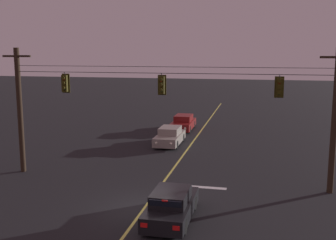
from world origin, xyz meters
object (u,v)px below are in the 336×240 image
at_px(traffic_light_centre, 279,87).
at_px(car_oncoming_lead, 170,136).
at_px(car_waiting_near_lane, 171,206).
at_px(traffic_light_left_inner, 161,85).
at_px(traffic_light_leftmost, 65,83).
at_px(car_oncoming_trailing, 183,123).

height_order(traffic_light_centre, car_oncoming_lead, traffic_light_centre).
distance_m(car_waiting_near_lane, car_oncoming_lead, 14.81).
relative_size(traffic_light_left_inner, car_oncoming_lead, 0.28).
relative_size(car_waiting_near_lane, car_oncoming_lead, 0.98).
relative_size(traffic_light_leftmost, car_waiting_near_lane, 0.28).
relative_size(car_oncoming_lead, car_oncoming_trailing, 1.00).
distance_m(traffic_light_centre, car_oncoming_lead, 13.02).
bearing_deg(car_waiting_near_lane, traffic_light_left_inner, 107.72).
bearing_deg(traffic_light_left_inner, car_oncoming_lead, 99.34).
height_order(traffic_light_left_inner, car_oncoming_lead, traffic_light_left_inner).
bearing_deg(car_waiting_near_lane, traffic_light_centre, 48.60).
bearing_deg(traffic_light_left_inner, car_waiting_near_lane, -72.28).
xyz_separation_m(traffic_light_leftmost, traffic_light_centre, (12.08, 0.00, 0.00)).
distance_m(traffic_light_left_inner, car_oncoming_lead, 10.53).
height_order(traffic_light_centre, car_oncoming_trailing, traffic_light_centre).
distance_m(traffic_light_centre, car_waiting_near_lane, 8.51).
bearing_deg(traffic_light_left_inner, car_oncoming_trailing, 95.77).
distance_m(traffic_light_leftmost, car_waiting_near_lane, 10.33).
relative_size(traffic_light_leftmost, traffic_light_left_inner, 1.00).
relative_size(traffic_light_centre, car_oncoming_lead, 0.28).
height_order(traffic_light_leftmost, traffic_light_left_inner, same).
xyz_separation_m(traffic_light_left_inner, car_oncoming_trailing, (-1.57, 15.50, -4.86)).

